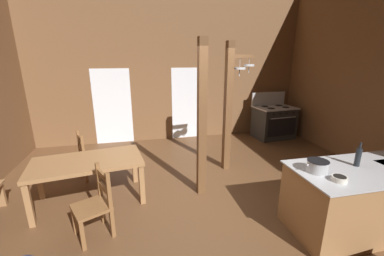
{
  "coord_description": "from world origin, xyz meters",
  "views": [
    {
      "loc": [
        -1.07,
        -3.34,
        2.34
      ],
      "look_at": [
        -0.16,
        0.54,
        1.17
      ],
      "focal_mm": 22.76,
      "sensor_mm": 36.0,
      "label": 1
    }
  ],
  "objects": [
    {
      "name": "ground_plane",
      "position": [
        0.0,
        0.0,
        -0.05
      ],
      "size": [
        8.28,
        7.87,
        0.1
      ],
      "primitive_type": "cube",
      "color": "brown"
    },
    {
      "name": "wall_back",
      "position": [
        0.0,
        3.61,
        2.14
      ],
      "size": [
        8.28,
        0.14,
        4.29
      ],
      "primitive_type": "cube",
      "color": "brown",
      "rests_on": "ground_plane"
    },
    {
      "name": "glazed_door_back_left",
      "position": [
        -1.68,
        3.53,
        1.02
      ],
      "size": [
        1.0,
        0.01,
        2.05
      ],
      "primitive_type": "cube",
      "color": "white",
      "rests_on": "ground_plane"
    },
    {
      "name": "glazed_panel_back_right",
      "position": [
        0.37,
        3.53,
        1.02
      ],
      "size": [
        0.84,
        0.01,
        2.05
      ],
      "primitive_type": "cube",
      "color": "white",
      "rests_on": "ground_plane"
    },
    {
      "name": "kitchen_island",
      "position": [
        1.96,
        -1.01,
        0.46
      ],
      "size": [
        2.18,
        0.99,
        0.92
      ],
      "color": "#9E7044",
      "rests_on": "ground_plane"
    },
    {
      "name": "stove_range",
      "position": [
        2.91,
        2.92,
        0.48
      ],
      "size": [
        1.2,
        0.9,
        1.32
      ],
      "color": "#292929",
      "rests_on": "ground_plane"
    },
    {
      "name": "support_post_with_pot_rack",
      "position": [
        0.8,
        1.26,
        1.43
      ],
      "size": [
        0.61,
        0.25,
        2.64
      ],
      "color": "brown",
      "rests_on": "ground_plane"
    },
    {
      "name": "support_post_center",
      "position": [
        -0.02,
        0.41,
        1.32
      ],
      "size": [
        0.14,
        0.14,
        2.64
      ],
      "color": "brown",
      "rests_on": "ground_plane"
    },
    {
      "name": "dining_table",
      "position": [
        -1.89,
        0.57,
        0.65
      ],
      "size": [
        1.81,
        1.14,
        0.74
      ],
      "color": "#9E7044",
      "rests_on": "ground_plane"
    },
    {
      "name": "ladderback_chair_near_window",
      "position": [
        -1.68,
        -0.3,
        0.45
      ],
      "size": [
        0.59,
        0.59,
        0.95
      ],
      "color": "brown",
      "rests_on": "ground_plane"
    },
    {
      "name": "ladderback_chair_by_post",
      "position": [
        -2.02,
        1.51,
        0.45
      ],
      "size": [
        0.57,
        0.57,
        0.95
      ],
      "color": "brown",
      "rests_on": "ground_plane"
    },
    {
      "name": "stockpot_on_counter",
      "position": [
        1.14,
        -0.94,
        1.0
      ],
      "size": [
        0.33,
        0.26,
        0.16
      ],
      "color": "#B7BABF",
      "rests_on": "kitchen_island"
    },
    {
      "name": "mixing_bowl_on_counter",
      "position": [
        1.22,
        -1.21,
        0.95
      ],
      "size": [
        0.17,
        0.17,
        0.06
      ],
      "color": "silver",
      "rests_on": "kitchen_island"
    },
    {
      "name": "bottle_tall_on_counter",
      "position": [
        1.79,
        -0.91,
        1.05
      ],
      "size": [
        0.07,
        0.07,
        0.33
      ],
      "color": "#1E2328",
      "rests_on": "kitchen_island"
    }
  ]
}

